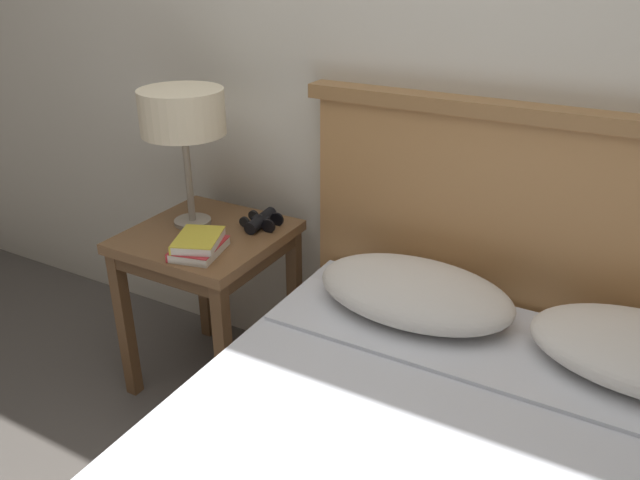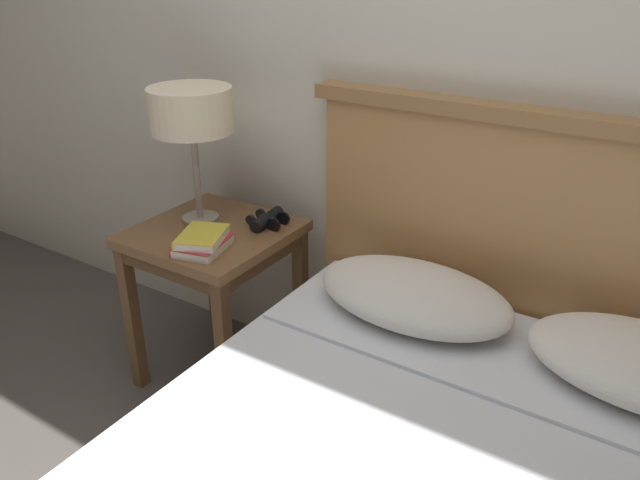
# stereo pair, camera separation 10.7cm
# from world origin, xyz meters

# --- Properties ---
(wall_back) EXTENTS (8.00, 0.06, 2.60)m
(wall_back) POSITION_xyz_m (0.00, 0.91, 1.30)
(wall_back) COLOR beige
(wall_back) RESTS_ON ground_plane
(nightstand) EXTENTS (0.51, 0.51, 0.62)m
(nightstand) POSITION_xyz_m (-0.59, 0.57, 0.52)
(nightstand) COLOR brown
(nightstand) RESTS_ON ground_plane
(table_lamp) EXTENTS (0.28, 0.28, 0.48)m
(table_lamp) POSITION_xyz_m (-0.68, 0.60, 1.01)
(table_lamp) COLOR gray
(table_lamp) RESTS_ON nightstand
(book_on_nightstand) EXTENTS (0.18, 0.21, 0.03)m
(book_on_nightstand) POSITION_xyz_m (-0.51, 0.43, 0.63)
(book_on_nightstand) COLOR silver
(book_on_nightstand) RESTS_ON nightstand
(book_stacked_on_top) EXTENTS (0.19, 0.21, 0.03)m
(book_stacked_on_top) POSITION_xyz_m (-0.51, 0.43, 0.66)
(book_stacked_on_top) COLOR silver
(book_stacked_on_top) RESTS_ON book_on_nightstand
(binoculars_pair) EXTENTS (0.14, 0.16, 0.05)m
(binoculars_pair) POSITION_xyz_m (-0.45, 0.70, 0.64)
(binoculars_pair) COLOR black
(binoculars_pair) RESTS_ON nightstand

